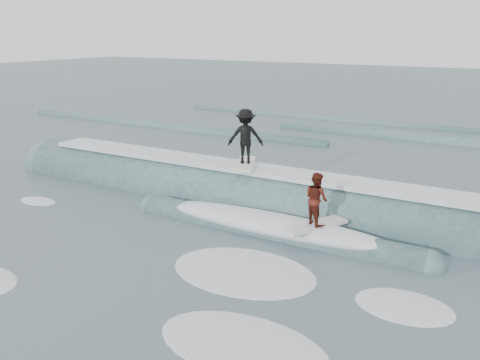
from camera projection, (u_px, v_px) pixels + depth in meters
The scene contains 6 objects.
ground at pixel (188, 241), 15.29m from camera, with size 160.00×160.00×0.00m, color #425961.
breaking_wave at pixel (256, 205), 18.24m from camera, with size 22.67×4.03×2.50m.
surfer_black at pixel (246, 138), 18.09m from camera, with size 1.38×2.05×1.96m.
surfer_red at pixel (316, 203), 14.80m from camera, with size 1.34×2.05×1.59m.
whitewater at pixel (197, 285), 12.64m from camera, with size 15.15×6.42×0.10m.
far_swells at pixel (325, 133), 31.35m from camera, with size 39.40×8.65×0.80m.
Camera 1 is at (8.63, -11.43, 5.81)m, focal length 40.00 mm.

